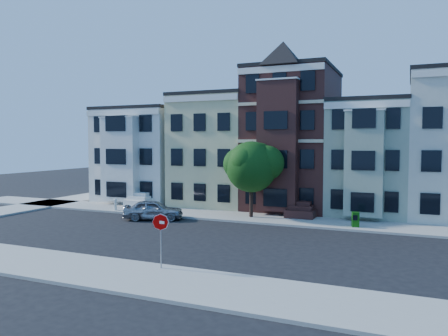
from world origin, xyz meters
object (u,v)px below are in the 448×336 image
at_px(newspaper_box, 355,219).
at_px(stop_sign, 161,237).
at_px(street_tree, 251,170).
at_px(fire_hydrant, 115,206).
at_px(parked_car, 153,210).

xyz_separation_m(newspaper_box, stop_sign, (-7.06, -13.59, 0.91)).
height_order(street_tree, newspaper_box, street_tree).
distance_m(street_tree, fire_hydrant, 12.23).
bearing_deg(fire_hydrant, street_tree, 6.66).
distance_m(newspaper_box, fire_hydrant, 19.59).
xyz_separation_m(parked_car, fire_hydrant, (-5.01, 1.97, -0.23)).
bearing_deg(newspaper_box, fire_hydrant, 164.01).
distance_m(parked_car, fire_hydrant, 5.38).
xyz_separation_m(street_tree, newspaper_box, (7.87, -0.98, -3.09)).
distance_m(street_tree, newspaper_box, 8.51).
distance_m(parked_car, newspaper_box, 14.77).
bearing_deg(newspaper_box, parked_car, 172.06).
relative_size(newspaper_box, stop_sign, 0.36).
bearing_deg(parked_car, newspaper_box, -104.07).
distance_m(parked_car, stop_sign, 13.54).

